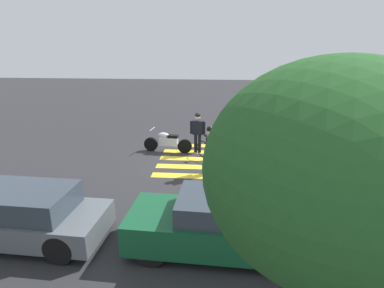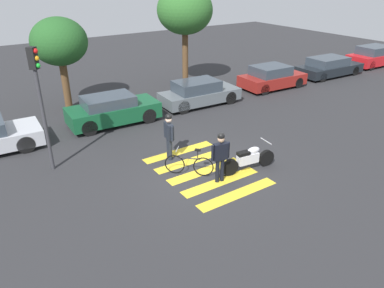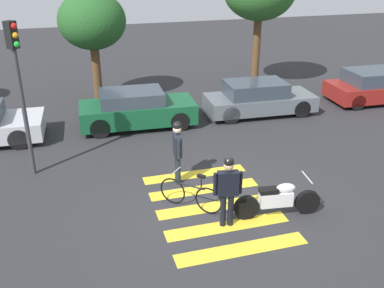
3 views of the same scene
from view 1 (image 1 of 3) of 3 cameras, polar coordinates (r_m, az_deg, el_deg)
The scene contains 10 objects.
ground_plane at distance 13.26m, azimuth 0.75°, elevation -2.69°, with size 60.00×60.00×0.00m, color #2B2B2D.
police_motorcycle at distance 14.02m, azimuth -4.36°, elevation 0.34°, with size 2.16×0.62×1.02m.
leaning_bicycle at distance 13.00m, azimuth 3.44°, elevation -1.30°, with size 1.27×1.24×1.02m.
officer_on_foot at distance 13.74m, azimuth 1.02°, elevation 2.60°, with size 0.67×0.27×1.80m.
officer_by_motorcycle at distance 11.45m, azimuth 3.15°, elevation -0.42°, with size 0.26×0.68×1.82m.
crosswalk_stripes at distance 13.26m, azimuth 0.75°, elevation -2.68°, with size 3.01×4.05×0.01m.
car_green_compact at distance 7.52m, azimuth 5.08°, elevation -14.03°, with size 4.21×1.92×1.37m.
car_grey_coupe at distance 8.91m, azimuth -28.40°, elevation -11.17°, with size 4.31×1.90×1.32m.
traffic_light_pole at distance 10.07m, azimuth 25.90°, elevation 6.16°, with size 0.34×0.34×4.34m.
street_tree_mid at distance 3.54m, azimuth 24.33°, elevation -5.05°, with size 2.71×2.71×4.53m.
Camera 1 is at (-0.85, 12.40, 4.61)m, focal length 29.80 mm.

